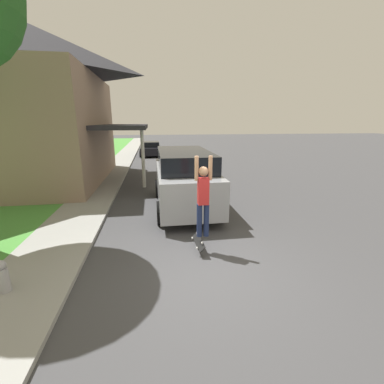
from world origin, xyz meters
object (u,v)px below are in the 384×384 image
at_px(suv_parked, 184,178).
at_px(skateboarder, 203,196).
at_px(skateboard, 198,241).
at_px(fire_hydrant, 3,277).
at_px(car_down_street, 150,149).

distance_m(suv_parked, skateboarder, 3.60).
relative_size(skateboarder, skateboard, 2.43).
distance_m(skateboarder, skateboard, 1.20).
height_order(suv_parked, fire_hydrant, suv_parked).
relative_size(skateboarder, fire_hydrant, 3.10).
xyz_separation_m(skateboarder, skateboard, (-0.09, 0.09, -1.20)).
relative_size(suv_parked, skateboarder, 2.57).
distance_m(car_down_street, skateboard, 19.29).
bearing_deg(car_down_street, suv_parked, -85.16).
relative_size(skateboard, fire_hydrant, 1.28).
bearing_deg(skateboarder, car_down_street, 93.98).
relative_size(car_down_street, fire_hydrant, 6.65).
distance_m(skateboard, fire_hydrant, 4.01).
bearing_deg(skateboard, car_down_street, 93.73).
distance_m(suv_parked, fire_hydrant, 6.12).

